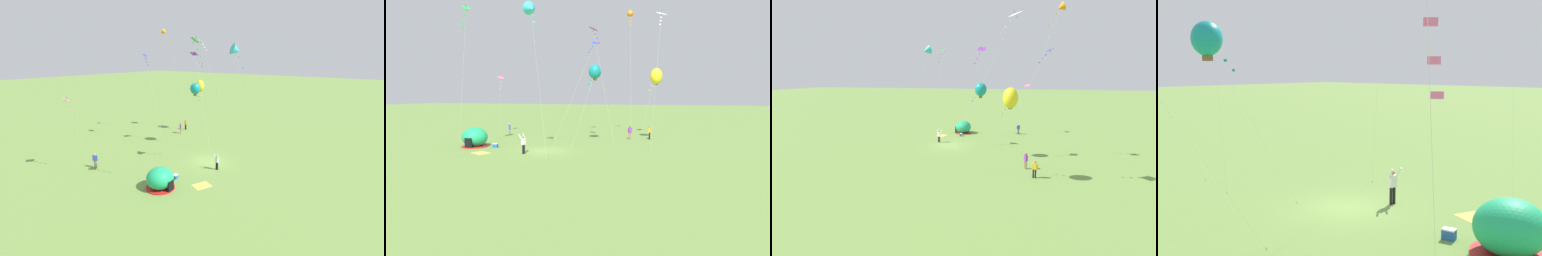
% 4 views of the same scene
% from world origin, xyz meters
% --- Properties ---
extents(ground_plane, '(300.00, 300.00, 0.00)m').
position_xyz_m(ground_plane, '(0.00, 0.00, 0.00)').
color(ground_plane, olive).
extents(popup_tent, '(2.81, 2.81, 2.10)m').
position_xyz_m(popup_tent, '(-8.21, 0.22, 1.00)').
color(popup_tent, '#1EAD6B').
rests_on(popup_tent, ground).
extents(picnic_blanket, '(2.08, 1.88, 0.01)m').
position_xyz_m(picnic_blanket, '(-5.47, -2.75, 0.01)').
color(picnic_blanket, gold).
rests_on(picnic_blanket, ground).
extents(cooler_box, '(0.58, 0.44, 0.44)m').
position_xyz_m(cooler_box, '(-5.81, 0.33, 0.22)').
color(cooler_box, '#2659B2').
rests_on(cooler_box, ground).
extents(person_far_back, '(0.51, 0.41, 1.72)m').
position_xyz_m(person_far_back, '(7.24, 10.17, 0.96)').
color(person_far_back, '#8C7251').
rests_on(person_far_back, ground).
extents(person_with_toddler, '(0.57, 0.69, 1.89)m').
position_xyz_m(person_with_toddler, '(-1.36, -1.98, 1.00)').
color(person_with_toddler, black).
rests_on(person_with_toddler, ground).
extents(person_center_field, '(0.41, 0.51, 1.72)m').
position_xyz_m(person_center_field, '(-9.13, 9.41, 0.96)').
color(person_center_field, '#8C7251').
rests_on(person_center_field, ground).
extents(person_watching_sky, '(0.32, 0.58, 1.72)m').
position_xyz_m(person_watching_sky, '(9.59, 10.93, 0.96)').
color(person_watching_sky, black).
rests_on(person_watching_sky, ground).
extents(kite_teal, '(2.25, 4.48, 8.84)m').
position_xyz_m(kite_teal, '(3.94, 4.84, 8.06)').
color(kite_teal, silver).
rests_on(kite_teal, ground).
extents(kite_green, '(0.90, 2.78, 13.85)m').
position_xyz_m(kite_green, '(-6.55, -2.84, 12.85)').
color(kite_green, silver).
rests_on(kite_green, ground).
extents(kite_cyan, '(2.87, 2.58, 13.55)m').
position_xyz_m(kite_cyan, '(0.11, -2.98, 12.86)').
color(kite_cyan, silver).
rests_on(kite_cyan, ground).
extents(kite_yellow, '(2.45, 2.63, 8.61)m').
position_xyz_m(kite_yellow, '(10.30, 8.44, 7.66)').
color(kite_yellow, silver).
rests_on(kite_yellow, ground).
extents(kite_pink, '(1.23, 2.55, 8.30)m').
position_xyz_m(kite_pink, '(-10.89, 10.41, 7.61)').
color(kite_pink, silver).
rests_on(kite_pink, ground).
extents(kite_purple, '(3.37, 2.98, 12.93)m').
position_xyz_m(kite_purple, '(3.87, 4.74, 12.17)').
color(kite_purple, silver).
rests_on(kite_purple, ground).
extents(kite_white, '(1.31, 7.69, 15.01)m').
position_xyz_m(kite_white, '(10.64, 8.35, 14.18)').
color(kite_white, silver).
rests_on(kite_white, ground).
extents(kite_blue, '(3.79, 7.05, 12.77)m').
position_xyz_m(kite_blue, '(1.95, 12.05, 11.87)').
color(kite_blue, silver).
rests_on(kite_blue, ground).
extents(kite_orange, '(1.47, 5.81, 16.35)m').
position_xyz_m(kite_orange, '(6.72, 12.65, 15.83)').
color(kite_orange, silver).
rests_on(kite_orange, ground).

